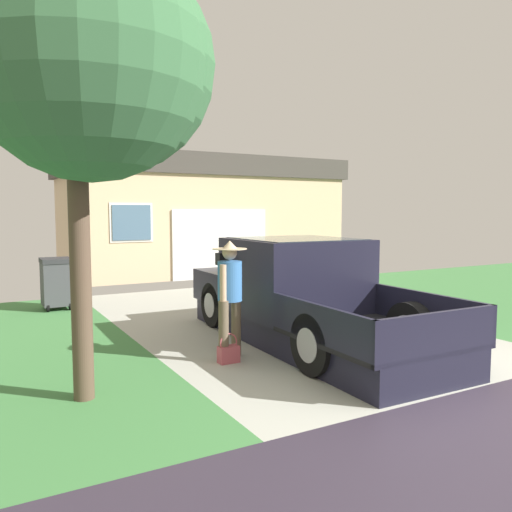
# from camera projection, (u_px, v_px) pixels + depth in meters

# --- Properties ---
(pickup_truck) EXTENTS (2.09, 5.18, 1.64)m
(pickup_truck) POSITION_uv_depth(u_px,v_px,m) (297.00, 295.00, 8.28)
(pickup_truck) COLOR black
(pickup_truck) RESTS_ON ground
(person_with_hat) EXTENTS (0.48, 0.48, 1.67)m
(person_with_hat) POSITION_uv_depth(u_px,v_px,m) (230.00, 290.00, 7.09)
(person_with_hat) COLOR brown
(person_with_hat) RESTS_ON ground
(handbag) EXTENTS (0.29, 0.16, 0.41)m
(handbag) POSITION_uv_depth(u_px,v_px,m) (229.00, 353.00, 6.98)
(handbag) COLOR #B24C56
(handbag) RESTS_ON ground
(house_with_garage) EXTENTS (9.25, 5.40, 3.88)m
(house_with_garage) POSITION_uv_depth(u_px,v_px,m) (198.00, 215.00, 18.20)
(house_with_garage) COLOR #D4B78E
(house_with_garage) RESTS_ON ground
(front_yard_tree) EXTENTS (2.55, 2.50, 4.76)m
(front_yard_tree) POSITION_uv_depth(u_px,v_px,m) (97.00, 64.00, 5.18)
(front_yard_tree) COLOR brown
(front_yard_tree) RESTS_ON ground
(wheeled_trash_bin) EXTENTS (0.60, 0.72, 1.09)m
(wheeled_trash_bin) POSITION_uv_depth(u_px,v_px,m) (56.00, 282.00, 10.81)
(wheeled_trash_bin) COLOR #424247
(wheeled_trash_bin) RESTS_ON ground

